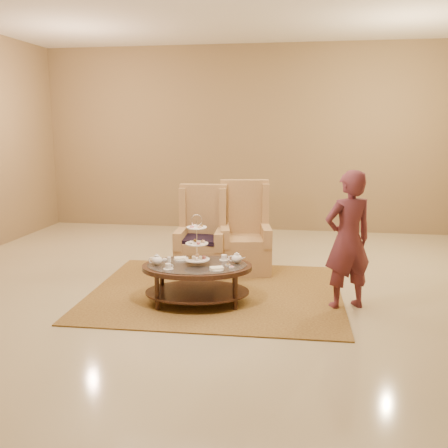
% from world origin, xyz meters
% --- Properties ---
extents(ground, '(8.00, 8.00, 0.00)m').
position_xyz_m(ground, '(0.00, 0.00, 0.00)').
color(ground, '#C2B590').
rests_on(ground, ground).
extents(ceiling, '(8.00, 8.00, 0.02)m').
position_xyz_m(ceiling, '(0.00, 0.00, 0.00)').
color(ceiling, silver).
rests_on(ceiling, ground).
extents(wall_back, '(8.00, 0.04, 3.50)m').
position_xyz_m(wall_back, '(0.00, 4.00, 1.75)').
color(wall_back, olive).
rests_on(wall_back, ground).
extents(rug, '(3.09, 2.60, 0.02)m').
position_xyz_m(rug, '(0.05, 0.12, 0.01)').
color(rug, olive).
rests_on(rug, ground).
extents(tea_table, '(1.37, 1.05, 1.05)m').
position_xyz_m(tea_table, '(-0.10, -0.29, 0.38)').
color(tea_table, black).
rests_on(tea_table, ground).
extents(armchair_left, '(0.69, 0.71, 1.21)m').
position_xyz_m(armchair_left, '(-0.29, 0.94, 0.41)').
color(armchair_left, tan).
rests_on(armchair_left, ground).
extents(armchair_right, '(0.79, 0.81, 1.26)m').
position_xyz_m(armchair_right, '(0.28, 1.15, 0.42)').
color(armchair_right, tan).
rests_on(armchair_right, ground).
extents(person, '(0.67, 0.58, 1.55)m').
position_xyz_m(person, '(1.57, -0.14, 0.78)').
color(person, '#5B272F').
rests_on(person, ground).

